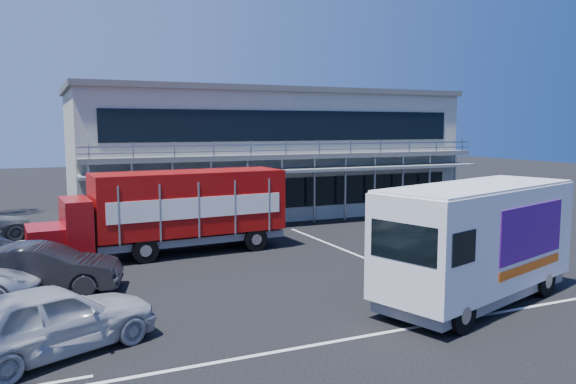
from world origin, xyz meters
name	(u,v)px	position (x,y,z in m)	size (l,w,h in m)	color
ground	(333,270)	(0.00, 0.00, 0.00)	(120.00, 120.00, 0.00)	black
building	(260,151)	(3.00, 14.94, 3.66)	(22.40, 12.00, 7.30)	gray
red_truck	(173,209)	(-4.68, 4.96, 1.84)	(10.06, 3.00, 3.34)	maroon
white_van	(477,241)	(1.99, -5.00, 1.85)	(7.55, 4.51, 3.49)	white
parked_car_a	(50,320)	(-9.50, -4.04, 0.82)	(1.93, 4.81, 1.64)	#AAAEB2
parked_car_b	(43,269)	(-9.60, 1.20, 0.77)	(1.62, 4.66, 1.53)	black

